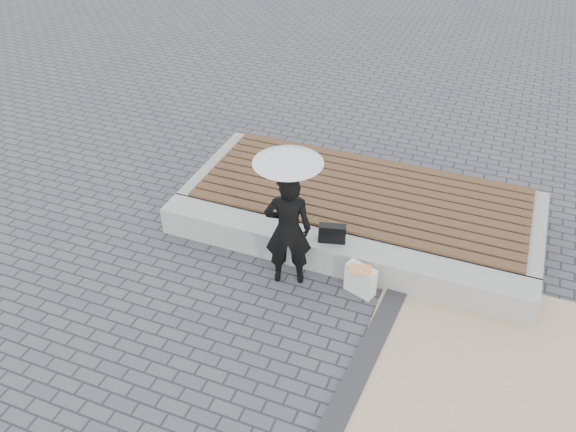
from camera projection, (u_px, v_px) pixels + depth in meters
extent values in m
plane|color=#45454A|center=(292.00, 352.00, 6.77)|extent=(80.00, 80.00, 0.00)
cube|color=#2D2D2F|center=(342.00, 406.00, 6.16)|extent=(0.61, 5.20, 0.04)
cube|color=#A8A8A3|center=(336.00, 254.00, 7.85)|extent=(5.00, 0.45, 0.40)
cube|color=#969591|center=(362.00, 205.00, 8.76)|extent=(5.00, 2.00, 0.40)
imported|color=black|center=(288.00, 230.00, 7.30)|extent=(0.67, 0.55, 1.58)
cylinder|color=#B8B9BD|center=(288.00, 193.00, 6.98)|extent=(0.01, 0.01, 0.81)
cone|color=silver|center=(288.00, 155.00, 6.68)|extent=(0.81, 0.81, 0.20)
sphere|color=#B8B9BD|center=(288.00, 146.00, 6.61)|extent=(0.03, 0.03, 0.03)
cube|color=black|center=(332.00, 233.00, 7.68)|extent=(0.37, 0.21, 0.25)
cube|color=white|center=(360.00, 280.00, 7.44)|extent=(0.41, 0.28, 0.40)
cube|color=#F44856|center=(361.00, 270.00, 7.29)|extent=(0.31, 0.26, 0.01)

